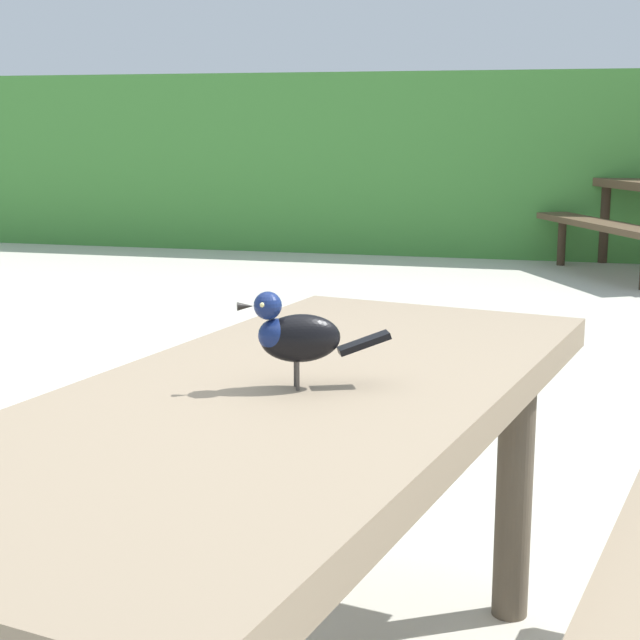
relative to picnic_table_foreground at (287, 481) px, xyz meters
The scene contains 3 objects.
hedge_wall 8.26m from the picnic_table_foreground, 90.10° to the left, with size 28.00×2.21×1.66m, color #428438.
picnic_table_foreground is the anchor object (origin of this frame).
bird_grackle 0.29m from the picnic_table_foreground, ahead, with size 0.27×0.15×0.18m.
Camera 1 is at (0.50, -1.74, 1.23)m, focal length 54.91 mm.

